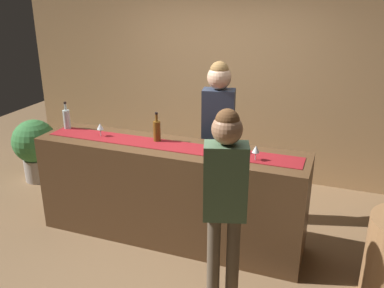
{
  "coord_description": "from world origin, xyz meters",
  "views": [
    {
      "loc": [
        1.57,
        -3.53,
        2.51
      ],
      "look_at": [
        0.25,
        0.0,
        1.09
      ],
      "focal_mm": 39.23,
      "sensor_mm": 36.0,
      "label": 1
    }
  ],
  "objects": [
    {
      "name": "potted_plant_tall",
      "position": [
        -2.26,
        0.67,
        0.49
      ],
      "size": [
        0.58,
        0.58,
        0.85
      ],
      "color": "#9E9389",
      "rests_on": "ground"
    },
    {
      "name": "back_wall",
      "position": [
        0.0,
        1.9,
        1.45
      ],
      "size": [
        6.0,
        0.12,
        2.9
      ],
      "primitive_type": "cube",
      "color": "tan",
      "rests_on": "ground"
    },
    {
      "name": "wine_glass_mid_counter",
      "position": [
        0.89,
        -0.07,
        1.15
      ],
      "size": [
        0.07,
        0.07,
        0.14
      ],
      "color": "silver",
      "rests_on": "bar_counter"
    },
    {
      "name": "wine_glass_near_customer",
      "position": [
        -0.77,
        0.0,
        1.15
      ],
      "size": [
        0.07,
        0.07,
        0.14
      ],
      "color": "silver",
      "rests_on": "bar_counter"
    },
    {
      "name": "wine_bottle_amber",
      "position": [
        -0.15,
        0.08,
        1.15
      ],
      "size": [
        0.07,
        0.07,
        0.3
      ],
      "color": "brown",
      "rests_on": "bar_counter"
    },
    {
      "name": "customer_sipping",
      "position": [
        0.79,
        -0.69,
        1.04
      ],
      "size": [
        0.38,
        0.29,
        1.68
      ],
      "rotation": [
        0.0,
        0.0,
        0.3
      ],
      "color": "brown",
      "rests_on": "ground"
    },
    {
      "name": "counter_runner_cloth",
      "position": [
        0.0,
        0.0,
        1.04
      ],
      "size": [
        2.62,
        0.28,
        0.01
      ],
      "primitive_type": "cube",
      "color": "maroon",
      "rests_on": "bar_counter"
    },
    {
      "name": "wine_bottle_green",
      "position": [
        0.55,
        0.0,
        1.15
      ],
      "size": [
        0.07,
        0.07,
        0.3
      ],
      "color": "#194723",
      "rests_on": "bar_counter"
    },
    {
      "name": "wine_bottle_clear",
      "position": [
        -1.25,
        0.09,
        1.15
      ],
      "size": [
        0.07,
        0.07,
        0.3
      ],
      "color": "#B2C6C1",
      "rests_on": "bar_counter"
    },
    {
      "name": "bartender",
      "position": [
        0.33,
        0.58,
        1.13
      ],
      "size": [
        0.37,
        0.26,
        1.8
      ],
      "rotation": [
        0.0,
        0.0,
        3.33
      ],
      "color": "#26262B",
      "rests_on": "ground"
    },
    {
      "name": "bar_counter",
      "position": [
        0.0,
        0.0,
        0.52
      ],
      "size": [
        2.75,
        0.6,
        1.04
      ],
      "primitive_type": "cube",
      "color": "#543821",
      "rests_on": "ground"
    },
    {
      "name": "ground_plane",
      "position": [
        0.0,
        0.0,
        0.0
      ],
      "size": [
        10.0,
        10.0,
        0.0
      ],
      "primitive_type": "plane",
      "color": "brown"
    }
  ]
}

